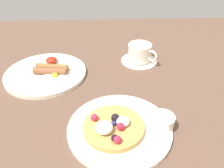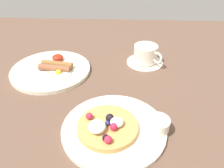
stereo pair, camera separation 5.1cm
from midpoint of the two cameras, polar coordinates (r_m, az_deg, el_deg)
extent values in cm
cube|color=brown|center=(65.22, -3.52, -4.51)|extent=(152.56, 132.21, 3.00)
cylinder|color=white|center=(54.55, 3.20, -11.31)|extent=(24.71, 24.71, 1.03)
cylinder|color=tan|center=(53.22, 1.66, -10.90)|extent=(14.21, 14.21, 1.36)
sphere|color=#C31D3F|center=(52.61, 3.19, -9.54)|extent=(1.35, 1.35, 1.35)
sphere|color=red|center=(52.06, 4.53, -10.06)|extent=(1.54, 1.54, 1.54)
sphere|color=#C72540|center=(48.61, 2.07, -13.98)|extent=(1.73, 1.73, 1.73)
sphere|color=#C52541|center=(53.69, -3.04, -8.18)|extent=(1.66, 1.66, 1.66)
sphere|color=black|center=(53.01, 2.22, -8.63)|extent=(1.96, 1.96, 1.96)
sphere|color=black|center=(48.97, 1.52, -13.59)|extent=(1.62, 1.62, 1.62)
sphere|color=#333959|center=(52.54, 4.50, -9.68)|extent=(1.35, 1.35, 1.35)
sphere|color=navy|center=(52.87, 3.28, -9.43)|extent=(1.13, 1.13, 1.13)
sphere|color=navy|center=(52.33, 1.68, -9.93)|extent=(1.17, 1.17, 1.17)
sphere|color=#C4203F|center=(51.13, 3.33, -10.84)|extent=(1.79, 1.79, 1.79)
ellipsoid|color=white|center=(50.67, -0.89, -10.82)|extent=(3.97, 3.97, 2.38)
ellipsoid|color=white|center=(52.19, 4.06, -9.66)|extent=(3.06, 3.06, 1.84)
cylinder|color=white|center=(54.30, 14.15, -9.94)|extent=(5.51, 5.51, 2.93)
cylinder|color=brown|center=(53.90, 14.24, -9.49)|extent=(4.51, 4.51, 0.35)
cylinder|color=white|center=(77.28, -13.38, 3.38)|extent=(26.06, 26.06, 1.25)
cylinder|color=brown|center=(76.71, -11.84, 4.85)|extent=(10.66, 3.80, 2.18)
cylinder|color=brown|center=(74.71, -12.47, 3.89)|extent=(10.64, 3.53, 2.18)
ellipsoid|color=white|center=(72.88, -11.33, 2.46)|extent=(7.92, 6.73, 0.60)
sphere|color=yellow|center=(72.62, -11.37, 2.80)|extent=(2.00, 2.00, 2.00)
ellipsoid|color=#B22513|center=(81.00, -11.82, 6.51)|extent=(3.77, 3.77, 2.08)
cylinder|color=white|center=(81.87, 10.05, 5.50)|extent=(12.78, 12.78, 0.69)
cylinder|color=white|center=(80.34, 10.28, 7.54)|extent=(8.14, 8.14, 5.87)
torus|color=white|center=(77.69, 13.23, 6.39)|extent=(3.49, 3.42, 4.09)
cylinder|color=brown|center=(79.51, 10.42, 8.74)|extent=(6.92, 6.92, 0.47)
camera|label=1|loc=(0.03, -87.67, 1.63)|focal=36.21mm
camera|label=2|loc=(0.03, 92.33, -1.63)|focal=36.21mm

